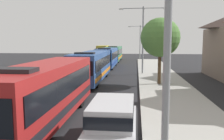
{
  "coord_description": "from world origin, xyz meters",
  "views": [
    {
      "loc": [
        3.3,
        1.53,
        4.2
      ],
      "look_at": [
        1.51,
        18.8,
        2.06
      ],
      "focal_mm": 37.59,
      "sensor_mm": 36.0,
      "label": 1
    }
  ],
  "objects_px": {
    "roadside_tree": "(160,38)",
    "bus_middle": "(107,57)",
    "bus_lead": "(46,90)",
    "streetlamp_near": "(168,17)",
    "box_truck_oncoming": "(102,52)",
    "streetlamp_far": "(140,38)",
    "bus_fourth_in_line": "(114,53)",
    "bus_second_in_line": "(92,65)",
    "streetlamp_mid": "(143,33)",
    "white_suv": "(112,124)"
  },
  "relations": [
    {
      "from": "roadside_tree",
      "to": "bus_middle",
      "type": "bearing_deg",
      "value": 115.17
    },
    {
      "from": "bus_lead",
      "to": "streetlamp_near",
      "type": "relative_size",
      "value": 1.42
    },
    {
      "from": "bus_lead",
      "to": "box_truck_oncoming",
      "type": "distance_m",
      "value": 42.94
    },
    {
      "from": "box_truck_oncoming",
      "to": "streetlamp_far",
      "type": "relative_size",
      "value": 0.97
    },
    {
      "from": "box_truck_oncoming",
      "to": "bus_fourth_in_line",
      "type": "bearing_deg",
      "value": -56.89
    },
    {
      "from": "bus_second_in_line",
      "to": "box_truck_oncoming",
      "type": "bearing_deg",
      "value": 96.25
    },
    {
      "from": "streetlamp_far",
      "to": "box_truck_oncoming",
      "type": "bearing_deg",
      "value": 173.67
    },
    {
      "from": "box_truck_oncoming",
      "to": "streetlamp_mid",
      "type": "height_order",
      "value": "streetlamp_mid"
    },
    {
      "from": "bus_middle",
      "to": "streetlamp_mid",
      "type": "height_order",
      "value": "streetlamp_mid"
    },
    {
      "from": "streetlamp_far",
      "to": "bus_fourth_in_line",
      "type": "bearing_deg",
      "value": -142.79
    },
    {
      "from": "bus_fourth_in_line",
      "to": "bus_middle",
      "type": "bearing_deg",
      "value": -90.0
    },
    {
      "from": "bus_fourth_in_line",
      "to": "white_suv",
      "type": "height_order",
      "value": "bus_fourth_in_line"
    },
    {
      "from": "streetlamp_near",
      "to": "roadside_tree",
      "type": "height_order",
      "value": "streetlamp_near"
    },
    {
      "from": "bus_second_in_line",
      "to": "bus_middle",
      "type": "bearing_deg",
      "value": 90.0
    },
    {
      "from": "box_truck_oncoming",
      "to": "bus_middle",
      "type": "bearing_deg",
      "value": -79.16
    },
    {
      "from": "box_truck_oncoming",
      "to": "streetlamp_near",
      "type": "relative_size",
      "value": 0.97
    },
    {
      "from": "bus_second_in_line",
      "to": "bus_fourth_in_line",
      "type": "bearing_deg",
      "value": 90.0
    },
    {
      "from": "streetlamp_far",
      "to": "roadside_tree",
      "type": "xyz_separation_m",
      "value": [
        1.41,
        -30.77,
        -0.26
      ]
    },
    {
      "from": "streetlamp_mid",
      "to": "streetlamp_far",
      "type": "bearing_deg",
      "value": 90.0
    },
    {
      "from": "bus_fourth_in_line",
      "to": "box_truck_oncoming",
      "type": "relative_size",
      "value": 1.63
    },
    {
      "from": "bus_lead",
      "to": "bus_middle",
      "type": "distance_m",
      "value": 25.56
    },
    {
      "from": "bus_middle",
      "to": "bus_fourth_in_line",
      "type": "distance_m",
      "value": 12.18
    },
    {
      "from": "white_suv",
      "to": "bus_fourth_in_line",
      "type": "bearing_deg",
      "value": 95.22
    },
    {
      "from": "box_truck_oncoming",
      "to": "roadside_tree",
      "type": "bearing_deg",
      "value": -72.33
    },
    {
      "from": "bus_lead",
      "to": "bus_fourth_in_line",
      "type": "relative_size",
      "value": 0.9
    },
    {
      "from": "streetlamp_far",
      "to": "bus_second_in_line",
      "type": "bearing_deg",
      "value": -100.48
    },
    {
      "from": "white_suv",
      "to": "roadside_tree",
      "type": "height_order",
      "value": "roadside_tree"
    },
    {
      "from": "bus_second_in_line",
      "to": "streetlamp_near",
      "type": "height_order",
      "value": "streetlamp_near"
    },
    {
      "from": "streetlamp_far",
      "to": "roadside_tree",
      "type": "height_order",
      "value": "streetlamp_far"
    },
    {
      "from": "bus_fourth_in_line",
      "to": "roadside_tree",
      "type": "relative_size",
      "value": 1.91
    },
    {
      "from": "bus_fourth_in_line",
      "to": "streetlamp_near",
      "type": "height_order",
      "value": "streetlamp_near"
    },
    {
      "from": "bus_fourth_in_line",
      "to": "roadside_tree",
      "type": "distance_m",
      "value": 27.67
    },
    {
      "from": "white_suv",
      "to": "bus_second_in_line",
      "type": "bearing_deg",
      "value": 103.53
    },
    {
      "from": "roadside_tree",
      "to": "box_truck_oncoming",
      "type": "bearing_deg",
      "value": 107.67
    },
    {
      "from": "streetlamp_mid",
      "to": "streetlamp_far",
      "type": "xyz_separation_m",
      "value": [
        0.0,
        23.51,
        -0.43
      ]
    },
    {
      "from": "box_truck_oncoming",
      "to": "streetlamp_far",
      "type": "xyz_separation_m",
      "value": [
        8.7,
        -0.97,
        3.09
      ]
    },
    {
      "from": "white_suv",
      "to": "box_truck_oncoming",
      "type": "distance_m",
      "value": 46.05
    },
    {
      "from": "box_truck_oncoming",
      "to": "bus_second_in_line",
      "type": "bearing_deg",
      "value": -83.75
    },
    {
      "from": "bus_second_in_line",
      "to": "white_suv",
      "type": "xyz_separation_m",
      "value": [
        3.7,
        -15.37,
        -0.66
      ]
    },
    {
      "from": "bus_second_in_line",
      "to": "bus_middle",
      "type": "xyz_separation_m",
      "value": [
        -0.0,
        12.9,
        -0.0
      ]
    },
    {
      "from": "streetlamp_far",
      "to": "streetlamp_mid",
      "type": "bearing_deg",
      "value": -90.0
    },
    {
      "from": "box_truck_oncoming",
      "to": "streetlamp_mid",
      "type": "xyz_separation_m",
      "value": [
        8.7,
        -24.47,
        3.52
      ]
    },
    {
      "from": "streetlamp_mid",
      "to": "roadside_tree",
      "type": "bearing_deg",
      "value": -79.02
    },
    {
      "from": "bus_second_in_line",
      "to": "roadside_tree",
      "type": "bearing_deg",
      "value": -13.15
    },
    {
      "from": "streetlamp_mid",
      "to": "streetlamp_far",
      "type": "height_order",
      "value": "streetlamp_mid"
    },
    {
      "from": "bus_second_in_line",
      "to": "streetlamp_mid",
      "type": "xyz_separation_m",
      "value": [
        5.4,
        5.67,
        3.54
      ]
    },
    {
      "from": "box_truck_oncoming",
      "to": "streetlamp_mid",
      "type": "relative_size",
      "value": 0.88
    },
    {
      "from": "streetlamp_mid",
      "to": "roadside_tree",
      "type": "xyz_separation_m",
      "value": [
        1.41,
        -7.26,
        -0.7
      ]
    },
    {
      "from": "streetlamp_far",
      "to": "roadside_tree",
      "type": "bearing_deg",
      "value": -87.38
    },
    {
      "from": "bus_middle",
      "to": "roadside_tree",
      "type": "height_order",
      "value": "roadside_tree"
    }
  ]
}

